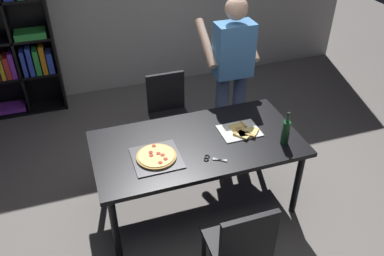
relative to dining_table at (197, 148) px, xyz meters
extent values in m
plane|color=gray|center=(0.00, 0.00, -0.68)|extent=(12.00, 12.00, 0.00)
cube|color=black|center=(0.00, 0.00, 0.05)|extent=(1.83, 0.94, 0.04)
cylinder|color=black|center=(-0.83, -0.39, -0.33)|extent=(0.06, 0.06, 0.71)
cylinder|color=black|center=(0.83, -0.39, -0.33)|extent=(0.06, 0.06, 0.71)
cylinder|color=black|center=(-0.83, 0.39, -0.33)|extent=(0.06, 0.06, 0.71)
cylinder|color=black|center=(0.83, 0.39, -0.33)|extent=(0.06, 0.06, 0.71)
cube|color=black|center=(0.00, -0.87, -0.25)|extent=(0.42, 0.42, 0.04)
cube|color=black|center=(0.00, -1.06, -0.01)|extent=(0.42, 0.04, 0.45)
cylinder|color=black|center=(0.18, -0.69, -0.48)|extent=(0.04, 0.04, 0.41)
cylinder|color=black|center=(-0.18, -0.69, -0.48)|extent=(0.04, 0.04, 0.41)
cube|color=black|center=(0.00, 0.87, -0.25)|extent=(0.42, 0.42, 0.04)
cube|color=black|center=(0.00, 1.06, -0.01)|extent=(0.42, 0.04, 0.45)
cylinder|color=black|center=(-0.18, 0.69, -0.48)|extent=(0.04, 0.04, 0.41)
cylinder|color=black|center=(0.18, 0.69, -0.48)|extent=(0.04, 0.04, 0.41)
cylinder|color=black|center=(-0.18, 1.05, -0.48)|extent=(0.04, 0.04, 0.41)
cylinder|color=black|center=(0.18, 1.05, -0.48)|extent=(0.04, 0.04, 0.41)
cube|color=black|center=(-1.09, 2.35, 0.29)|extent=(0.03, 0.35, 1.95)
cube|color=black|center=(-1.77, 2.35, -0.67)|extent=(1.40, 0.35, 0.03)
cube|color=black|center=(-1.77, 2.35, -0.18)|extent=(1.34, 0.29, 0.03)
cube|color=black|center=(-1.55, 2.35, 0.29)|extent=(0.03, 0.29, 1.89)
cube|color=purple|center=(-1.77, 2.33, -0.61)|extent=(0.35, 0.25, 0.06)
cube|color=yellow|center=(-1.74, 2.33, -0.03)|extent=(0.05, 0.22, 0.26)
cube|color=red|center=(-1.68, 2.33, -0.02)|extent=(0.06, 0.22, 0.28)
cube|color=purple|center=(-1.61, 2.33, 0.00)|extent=(0.06, 0.22, 0.33)
cube|color=blue|center=(-1.48, 2.33, 0.00)|extent=(0.05, 0.22, 0.33)
cube|color=blue|center=(-1.40, 2.33, 0.02)|extent=(0.06, 0.22, 0.36)
cube|color=green|center=(-1.33, 2.33, 0.00)|extent=(0.06, 0.22, 0.32)
cube|color=orange|center=(-1.25, 2.33, 0.02)|extent=(0.06, 0.22, 0.36)
cube|color=blue|center=(-1.17, 2.33, -0.03)|extent=(0.07, 0.22, 0.27)
cube|color=green|center=(-1.33, 2.33, 0.35)|extent=(0.36, 0.25, 0.08)
cylinder|color=#38476B|center=(0.73, 0.72, -0.21)|extent=(0.14, 0.14, 0.95)
cylinder|color=#38476B|center=(0.53, 0.72, -0.21)|extent=(0.14, 0.14, 0.95)
cube|color=#4C8CD1|center=(0.63, 0.72, 0.54)|extent=(0.38, 0.22, 0.55)
sphere|color=#E0B293|center=(0.63, 0.72, 0.96)|extent=(0.22, 0.22, 0.22)
cylinder|color=#E0B293|center=(0.86, 0.90, 0.57)|extent=(0.09, 0.50, 0.39)
cylinder|color=#E0B293|center=(0.40, 0.90, 0.57)|extent=(0.09, 0.50, 0.39)
cube|color=#2D2D33|center=(-0.40, -0.10, 0.07)|extent=(0.40, 0.40, 0.01)
cylinder|color=tan|center=(-0.40, -0.10, 0.09)|extent=(0.34, 0.34, 0.02)
cylinder|color=#EACC6B|center=(-0.40, -0.10, 0.10)|extent=(0.30, 0.30, 0.01)
cylinder|color=#B22819|center=(-0.43, -0.05, 0.10)|extent=(0.04, 0.04, 0.00)
cylinder|color=#B22819|center=(-0.44, -0.10, 0.10)|extent=(0.04, 0.04, 0.00)
cylinder|color=#B22819|center=(-0.39, 0.02, 0.10)|extent=(0.04, 0.04, 0.00)
cylinder|color=#B22819|center=(-0.37, -0.09, 0.10)|extent=(0.04, 0.04, 0.00)
cylinder|color=#B22819|center=(-0.34, -0.18, 0.10)|extent=(0.04, 0.04, 0.00)
cylinder|color=#B22819|center=(-0.39, -0.21, 0.10)|extent=(0.04, 0.04, 0.00)
cylinder|color=#B22819|center=(-0.35, -0.12, 0.10)|extent=(0.04, 0.04, 0.00)
cube|color=white|center=(0.42, 0.03, 0.07)|extent=(0.36, 0.28, 0.01)
cube|color=#EACC6B|center=(0.42, 0.08, 0.09)|extent=(0.15, 0.11, 0.02)
cube|color=tan|center=(0.48, 0.09, 0.09)|extent=(0.04, 0.09, 0.02)
cube|color=#EACC6B|center=(0.51, -0.04, 0.09)|extent=(0.16, 0.16, 0.02)
cube|color=tan|center=(0.47, -0.08, 0.09)|extent=(0.08, 0.08, 0.02)
cube|color=#EACC6B|center=(0.42, -0.02, 0.09)|extent=(0.10, 0.15, 0.02)
cube|color=tan|center=(0.43, 0.04, 0.09)|extent=(0.09, 0.03, 0.02)
cube|color=#EACC6B|center=(0.41, -0.04, 0.09)|extent=(0.15, 0.17, 0.02)
cube|color=tan|center=(0.37, 0.00, 0.09)|extent=(0.09, 0.07, 0.02)
cylinder|color=#194723|center=(0.71, -0.25, 0.18)|extent=(0.07, 0.07, 0.22)
cylinder|color=#194723|center=(0.71, -0.25, 0.33)|extent=(0.03, 0.03, 0.08)
cylinder|color=black|center=(0.71, -0.25, 0.38)|extent=(0.03, 0.03, 0.02)
cube|color=silver|center=(0.09, -0.29, 0.07)|extent=(0.11, 0.06, 0.01)
cube|color=silver|center=(0.09, -0.29, 0.07)|extent=(0.10, 0.08, 0.01)
torus|color=black|center=(0.01, -0.22, 0.07)|extent=(0.06, 0.06, 0.01)
torus|color=black|center=(-0.01, -0.25, 0.07)|extent=(0.06, 0.06, 0.01)
camera|label=1|loc=(-0.92, -2.60, 2.16)|focal=36.94mm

